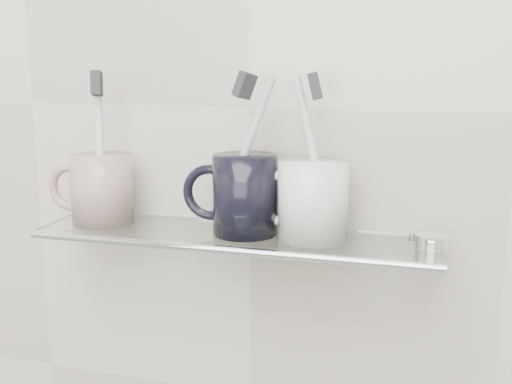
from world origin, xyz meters
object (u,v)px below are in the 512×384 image
(mug_left, at_px, (102,189))
(mug_center, at_px, (245,195))
(shelf_glass, at_px, (236,237))
(mug_right, at_px, (313,200))

(mug_left, relative_size, mug_center, 0.91)
(mug_left, distance_m, mug_center, 0.19)
(shelf_glass, height_order, mug_right, mug_right)
(mug_center, height_order, mug_right, mug_center)
(shelf_glass, relative_size, mug_center, 5.10)
(mug_center, relative_size, mug_right, 1.04)
(shelf_glass, bearing_deg, mug_left, 178.45)
(shelf_glass, bearing_deg, mug_right, 3.02)
(mug_right, bearing_deg, shelf_glass, -164.11)
(shelf_glass, xyz_separation_m, mug_right, (0.09, 0.00, 0.05))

